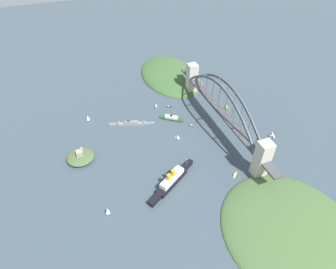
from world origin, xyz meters
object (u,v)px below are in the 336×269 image
at_px(harbor_arch_bridge, 221,110).
at_px(small_boat_5, 156,105).
at_px(small_boat_3, 169,107).
at_px(ocean_liner, 172,180).
at_px(fort_island_mid_harbor, 80,156).
at_px(seaplane_taxiing_near_bridge, 227,107).
at_px(seaplane_second_in_formation, 273,136).
at_px(naval_cruiser, 131,123).
at_px(small_boat_6, 235,175).
at_px(small_boat_0, 178,137).
at_px(small_boat_2, 88,118).
at_px(channel_marker_buoy, 198,126).
at_px(harbor_ferry_steamer, 171,118).
at_px(small_boat_4, 107,211).
at_px(small_boat_1, 191,126).

xyz_separation_m(harbor_arch_bridge, small_boat_5, (76.30, 70.61, -23.89)).
relative_size(harbor_arch_bridge, small_boat_3, 29.78).
xyz_separation_m(ocean_liner, fort_island_mid_harbor, (79.08, 94.33, -1.90)).
height_order(seaplane_taxiing_near_bridge, seaplane_second_in_formation, seaplane_second_in_formation).
bearing_deg(naval_cruiser, small_boat_6, -146.52).
height_order(small_boat_0, small_boat_2, small_boat_2).
bearing_deg(ocean_liner, channel_marker_buoy, -41.36).
height_order(harbor_ferry_steamer, fort_island_mid_harbor, fort_island_mid_harbor).
bearing_deg(harbor_arch_bridge, channel_marker_buoy, 74.21).
xyz_separation_m(small_boat_6, channel_marker_buoy, (98.83, 2.56, 0.33)).
relative_size(small_boat_3, small_boat_4, 0.80).
distance_m(seaplane_taxiing_near_bridge, seaplane_second_in_formation, 85.92).
bearing_deg(small_boat_3, seaplane_second_in_formation, -136.82).
bearing_deg(small_boat_0, harbor_ferry_steamer, -9.79).
xyz_separation_m(ocean_liner, naval_cruiser, (122.17, 15.70, -3.42)).
xyz_separation_m(small_boat_5, channel_marker_buoy, (-67.88, -40.85, -2.87)).
relative_size(naval_cruiser, channel_marker_buoy, 23.62).
xyz_separation_m(harbor_arch_bridge, small_boat_6, (-90.41, 27.20, -27.09)).
bearing_deg(small_boat_2, small_boat_4, 178.18).
height_order(ocean_liner, fort_island_mid_harbor, ocean_liner).
bearing_deg(fort_island_mid_harbor, small_boat_0, -93.86).
distance_m(fort_island_mid_harbor, small_boat_3, 159.27).
xyz_separation_m(harbor_arch_bridge, ocean_liner, (-74.56, 102.80, -21.82)).
height_order(small_boat_2, small_boat_3, small_boat_2).
xyz_separation_m(small_boat_2, small_boat_5, (-4.24, -105.38, -0.80)).
bearing_deg(naval_cruiser, ocean_liner, -172.68).
bearing_deg(small_boat_3, ocean_liner, 160.46).
relative_size(fort_island_mid_harbor, seaplane_taxiing_near_bridge, 3.42).
bearing_deg(seaplane_taxiing_near_bridge, small_boat_2, 77.49).
bearing_deg(small_boat_1, naval_cruiser, 67.09).
bearing_deg(small_boat_2, small_boat_6, -138.96).
bearing_deg(small_boat_0, ocean_liner, 152.62).
bearing_deg(small_boat_3, small_boat_2, 84.88).
height_order(harbor_arch_bridge, small_boat_3, harbor_arch_bridge).
bearing_deg(small_boat_0, naval_cruiser, 45.09).
relative_size(seaplane_taxiing_near_bridge, small_boat_5, 1.22).
distance_m(seaplane_taxiing_near_bridge, small_boat_4, 246.78).
xyz_separation_m(small_boat_2, small_boat_4, (-168.66, 5.35, 0.19)).
bearing_deg(small_boat_6, harbor_ferry_steamer, 13.86).
xyz_separation_m(small_boat_1, small_boat_2, (67.15, 138.48, 3.99)).
bearing_deg(small_boat_1, small_boat_4, 125.21).
distance_m(seaplane_second_in_formation, channel_marker_buoy, 104.62).
bearing_deg(seaplane_taxiing_near_bridge, seaplane_second_in_formation, -162.80).
bearing_deg(seaplane_taxiing_near_bridge, small_boat_0, 111.16).
distance_m(seaplane_second_in_formation, small_boat_5, 179.09).
bearing_deg(seaplane_second_in_formation, seaplane_taxiing_near_bridge, 17.20).
distance_m(small_boat_3, channel_marker_buoy, 64.82).
relative_size(ocean_liner, naval_cruiser, 1.10).
bearing_deg(ocean_liner, small_boat_6, -101.85).
xyz_separation_m(naval_cruiser, small_boat_3, (21.79, -66.79, -1.85)).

